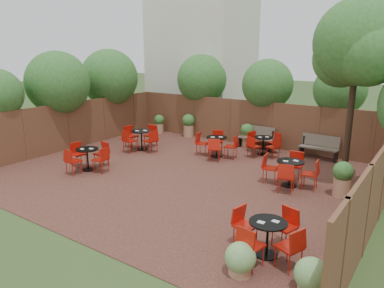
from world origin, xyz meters
The scene contains 13 objects.
ground centered at (0.00, 0.00, 0.00)m, with size 80.00×80.00×0.00m, color #354F23.
courtyard_paving centered at (0.00, 0.00, 0.01)m, with size 12.00×10.00×0.02m, color #3A1D18.
fence_back centered at (0.00, 5.00, 1.00)m, with size 12.00×0.08×2.00m, color brown.
fence_left centered at (-6.00, 0.00, 1.00)m, with size 0.08×10.00×2.00m, color brown.
fence_right centered at (6.00, 0.00, 1.00)m, with size 0.08×10.00×2.00m, color brown.
neighbour_building centered at (-4.50, 8.00, 4.00)m, with size 5.00×4.00×8.00m, color silver.
overhang_foliage centered at (-2.35, 2.85, 2.73)m, with size 15.76×10.36×2.75m.
courtyard_tree centered at (4.61, 2.51, 4.21)m, with size 2.77×2.67×5.68m.
park_bench_left centered at (0.53, 4.63, 0.51)m, with size 1.55×0.55×0.95m.
park_bench_right centered at (3.21, 4.62, 0.49)m, with size 1.49×0.55×0.91m.
bistro_tables centered at (0.30, 0.73, 0.48)m, with size 9.43×8.52×0.95m.
planters centered at (-0.55, 3.69, 0.58)m, with size 10.18×4.20×1.11m.
low_shrubs centered at (5.11, -3.29, 0.33)m, with size 2.00×2.83×0.65m.
Camera 1 is at (7.01, -9.64, 4.19)m, focal length 34.50 mm.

